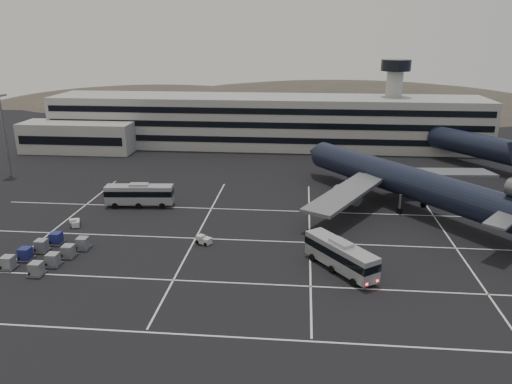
# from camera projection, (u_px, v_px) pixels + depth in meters

# --- Properties ---
(ground) EXTENTS (260.00, 260.00, 0.00)m
(ground) POSITION_uv_depth(u_px,v_px,m) (229.00, 250.00, 74.56)
(ground) COLOR black
(ground) RESTS_ON ground
(lane_markings) EXTENTS (90.00, 55.62, 0.01)m
(lane_markings) POSITION_uv_depth(u_px,v_px,m) (236.00, 249.00, 75.15)
(lane_markings) COLOR silver
(lane_markings) RESTS_ON ground
(terminal) EXTENTS (125.00, 26.00, 24.00)m
(terminal) POSITION_uv_depth(u_px,v_px,m) (255.00, 122.00, 140.09)
(terminal) COLOR gray
(terminal) RESTS_ON ground
(hills) EXTENTS (352.00, 180.00, 44.00)m
(hills) POSITION_uv_depth(u_px,v_px,m) (319.00, 127.00, 237.70)
(hills) COLOR #38332B
(hills) RESTS_ON ground
(lightpole_left) EXTENTS (2.40, 2.40, 18.28)m
(lightpole_left) POSITION_uv_depth(u_px,v_px,m) (3.00, 124.00, 109.03)
(lightpole_left) COLOR slate
(lightpole_left) RESTS_ON ground
(trijet_main) EXTENTS (40.24, 48.91, 18.08)m
(trijet_main) POSITION_uv_depth(u_px,v_px,m) (408.00, 181.00, 90.60)
(trijet_main) COLOR black
(trijet_main) RESTS_ON ground
(bus_near) EXTENTS (9.70, 11.68, 4.39)m
(bus_near) POSITION_uv_depth(u_px,v_px,m) (341.00, 255.00, 67.51)
(bus_near) COLOR #9EA1A6
(bus_near) RESTS_ON ground
(bus_far) EXTENTS (12.68, 4.03, 4.41)m
(bus_far) POSITION_uv_depth(u_px,v_px,m) (139.00, 194.00, 92.67)
(bus_far) COLOR #9EA1A6
(bus_far) RESTS_ON ground
(tug_a) EXTENTS (2.12, 2.59, 1.45)m
(tug_a) POSITION_uv_depth(u_px,v_px,m) (76.00, 223.00, 83.49)
(tug_a) COLOR #BBBCB7
(tug_a) RESTS_ON ground
(tug_b) EXTENTS (2.68, 2.37, 1.48)m
(tug_b) POSITION_uv_depth(u_px,v_px,m) (204.00, 240.00, 76.68)
(tug_b) COLOR #BBBCB7
(tug_b) RESTS_ON ground
(uld_cluster) EXTENTS (9.94, 12.86, 1.87)m
(uld_cluster) POSITION_uv_depth(u_px,v_px,m) (47.00, 253.00, 71.57)
(uld_cluster) COLOR #2D2D30
(uld_cluster) RESTS_ON ground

